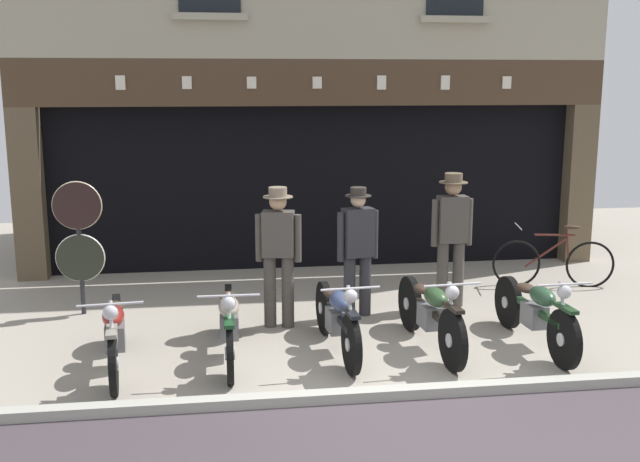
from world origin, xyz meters
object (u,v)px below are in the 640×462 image
at_px(salesman_left, 278,250).
at_px(leaning_bicycle, 554,262).
at_px(advert_board_near, 462,159).
at_px(motorcycle_left, 115,332).
at_px(advert_board_far, 536,154).
at_px(motorcycle_right, 535,311).
at_px(tyre_sign_pole, 79,234).
at_px(motorcycle_center_left, 229,321).
at_px(shopkeeper_center, 358,246).
at_px(motorcycle_center_right, 431,312).
at_px(salesman_right, 452,232).
at_px(motorcycle_center, 337,316).

distance_m(salesman_left, leaning_bicycle, 4.39).
height_order(advert_board_near, leaning_bicycle, advert_board_near).
height_order(motorcycle_left, advert_board_far, advert_board_far).
xyz_separation_m(motorcycle_right, tyre_sign_pole, (-5.29, 1.99, 0.64)).
height_order(motorcycle_center_left, shopkeeper_center, shopkeeper_center).
height_order(motorcycle_center_left, advert_board_near, advert_board_near).
bearing_deg(motorcycle_center_left, motorcycle_left, 9.28).
bearing_deg(motorcycle_right, leaning_bicycle, -121.77).
xyz_separation_m(motorcycle_center_right, advert_board_near, (1.69, 4.08, 1.28)).
distance_m(motorcycle_right, salesman_right, 1.82).
bearing_deg(motorcycle_center, salesman_right, -143.51).
bearing_deg(advert_board_far, leaning_bicycle, -103.58).
height_order(tyre_sign_pole, advert_board_far, advert_board_far).
bearing_deg(salesman_right, motorcycle_center, 38.97).
xyz_separation_m(salesman_right, advert_board_far, (2.24, 2.52, 0.76)).
bearing_deg(tyre_sign_pole, salesman_left, -19.15).
height_order(motorcycle_center_left, leaning_bicycle, leaning_bicycle).
bearing_deg(motorcycle_center_left, leaning_bicycle, -153.88).
distance_m(motorcycle_right, leaning_bicycle, 2.76).
xyz_separation_m(motorcycle_right, advert_board_near, (0.49, 4.17, 1.29)).
distance_m(motorcycle_center_left, advert_board_near, 5.78).
xyz_separation_m(shopkeeper_center, leaning_bicycle, (3.12, 0.99, -0.55)).
relative_size(motorcycle_center_left, advert_board_far, 2.06).
bearing_deg(tyre_sign_pole, motorcycle_center_right, -24.80).
distance_m(motorcycle_left, tyre_sign_pole, 2.23).
xyz_separation_m(motorcycle_left, motorcycle_center_left, (1.18, 0.18, 0.00)).
xyz_separation_m(motorcycle_center_right, advert_board_far, (2.97, 4.08, 1.35)).
relative_size(motorcycle_left, advert_board_near, 2.17).
distance_m(salesman_right, leaning_bicycle, 2.07).
bearing_deg(motorcycle_center, advert_board_far, -138.93).
distance_m(advert_board_far, leaning_bicycle, 2.29).
distance_m(motorcycle_left, salesman_left, 2.23).
xyz_separation_m(motorcycle_right, leaning_bicycle, (1.35, 2.41, -0.05)).
height_order(motorcycle_center_right, shopkeeper_center, shopkeeper_center).
bearing_deg(salesman_right, motorcycle_center_right, 63.47).
distance_m(motorcycle_center, leaning_bicycle, 4.26).
bearing_deg(advert_board_far, tyre_sign_pole, -162.79).
bearing_deg(advert_board_far, salesman_right, -131.69).
xyz_separation_m(motorcycle_center, shopkeeper_center, (0.47, 1.29, 0.50)).
xyz_separation_m(motorcycle_left, motorcycle_center, (2.37, 0.18, 0.00)).
bearing_deg(tyre_sign_pole, advert_board_near, 20.71).
height_order(motorcycle_center, motorcycle_center_right, motorcycle_center_right).
bearing_deg(motorcycle_left, leaning_bicycle, -162.96).
height_order(motorcycle_center, advert_board_far, advert_board_far).
relative_size(motorcycle_center_left, leaning_bicycle, 1.20).
xyz_separation_m(motorcycle_center, leaning_bicycle, (3.59, 2.28, -0.05)).
xyz_separation_m(motorcycle_center_left, tyre_sign_pole, (-1.85, 1.85, 0.65)).
bearing_deg(salesman_left, leaning_bicycle, -150.93).
bearing_deg(advert_board_near, motorcycle_right, -96.76).
distance_m(motorcycle_left, motorcycle_center_left, 1.20).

